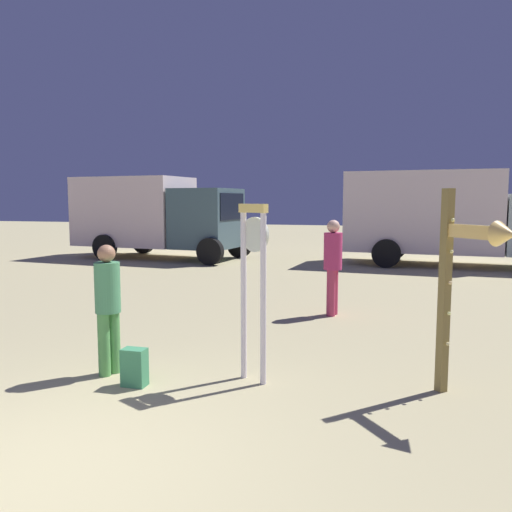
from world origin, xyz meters
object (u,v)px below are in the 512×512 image
(standing_clock, at_px, (254,274))
(person_near_clock, at_px, (108,303))
(backpack, at_px, (135,367))
(box_truck_near, at_px, (442,215))
(arrow_sign, at_px, (467,267))
(person_distant, at_px, (333,262))
(box_truck_far, at_px, (154,214))

(standing_clock, relative_size, person_near_clock, 1.31)
(backpack, bearing_deg, box_truck_near, 71.39)
(box_truck_near, bearing_deg, arrow_sign, -93.14)
(person_distant, height_order, box_truck_far, box_truck_far)
(backpack, distance_m, person_distant, 4.66)
(person_near_clock, height_order, box_truck_near, box_truck_near)
(standing_clock, height_order, box_truck_near, box_truck_near)
(standing_clock, xyz_separation_m, arrow_sign, (2.29, -0.00, 0.16))
(standing_clock, height_order, box_truck_far, box_truck_far)
(person_distant, bearing_deg, standing_clock, -96.95)
(arrow_sign, xyz_separation_m, person_distant, (-1.84, 3.73, -0.45))
(box_truck_far, bearing_deg, arrow_sign, -50.93)
(arrow_sign, distance_m, box_truck_near, 12.03)
(backpack, distance_m, box_truck_near, 13.31)
(box_truck_near, bearing_deg, box_truck_far, -177.11)
(person_distant, bearing_deg, box_truck_near, 73.21)
(backpack, bearing_deg, standing_clock, 22.61)
(person_near_clock, xyz_separation_m, person_distant, (2.22, 3.98, 0.10))
(standing_clock, relative_size, backpack, 4.77)
(arrow_sign, relative_size, person_near_clock, 1.41)
(box_truck_near, bearing_deg, person_distant, -106.79)
(person_distant, xyz_separation_m, box_truck_far, (-7.50, 7.77, 0.62))
(person_near_clock, bearing_deg, box_truck_near, 68.97)
(backpack, distance_m, box_truck_far, 13.42)
(person_distant, relative_size, box_truck_far, 0.27)
(standing_clock, bearing_deg, backpack, -157.39)
(person_distant, xyz_separation_m, box_truck_near, (2.50, 8.28, 0.66))
(person_distant, distance_m, box_truck_far, 10.82)
(arrow_sign, distance_m, person_distant, 4.19)
(person_distant, height_order, box_truck_near, box_truck_near)
(backpack, relative_size, box_truck_near, 0.06)
(backpack, bearing_deg, arrow_sign, 8.40)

